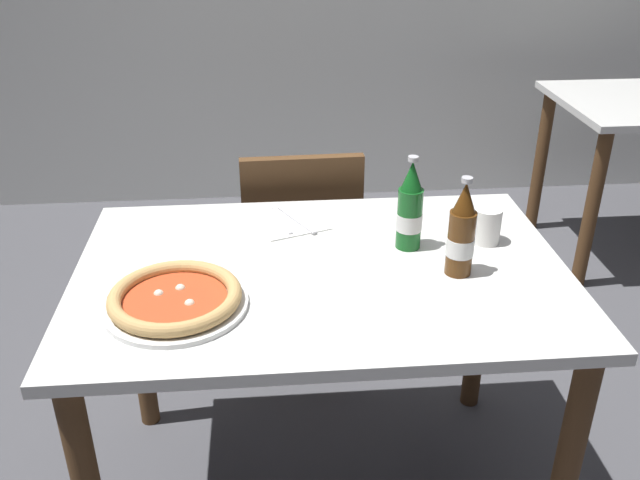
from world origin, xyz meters
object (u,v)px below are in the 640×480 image
paper_cup (487,225)px  napkin_with_cutlery (290,221)px  pizza_margherita_near (175,299)px  beer_bottle_center (461,234)px  chair_behind_table (300,247)px  dining_table_main (322,307)px  beer_bottle_left (410,210)px

paper_cup → napkin_with_cutlery: bearing=162.4°
pizza_margherita_near → beer_bottle_center: bearing=8.3°
chair_behind_table → beer_bottle_center: 0.83m
chair_behind_table → dining_table_main: bearing=90.2°
pizza_margherita_near → beer_bottle_left: size_ratio=1.30×
napkin_with_cutlery → paper_cup: size_ratio=2.42×
napkin_with_cutlery → paper_cup: (0.50, -0.16, 0.04)m
beer_bottle_left → napkin_with_cutlery: size_ratio=1.08×
chair_behind_table → napkin_with_cutlery: size_ratio=3.70×
dining_table_main → pizza_margherita_near: bearing=-156.3°
beer_bottle_left → paper_cup: beer_bottle_left is taller
paper_cup → beer_bottle_left: bearing=-177.7°
beer_bottle_left → beer_bottle_center: 0.17m
dining_table_main → chair_behind_table: (-0.02, 0.61, -0.15)m
dining_table_main → beer_bottle_center: size_ratio=4.86×
beer_bottle_center → dining_table_main: bearing=171.0°
chair_behind_table → pizza_margherita_near: bearing=65.6°
dining_table_main → beer_bottle_left: beer_bottle_left is taller
paper_cup → dining_table_main: bearing=-167.2°
pizza_margherita_near → napkin_with_cutlery: (0.27, 0.41, -0.02)m
pizza_margherita_near → beer_bottle_center: (0.66, 0.10, 0.08)m
chair_behind_table → pizza_margherita_near: 0.87m
beer_bottle_left → chair_behind_table: bearing=115.8°
chair_behind_table → paper_cup: bearing=130.2°
beer_bottle_left → beer_bottle_center: bearing=-56.6°
pizza_margherita_near → beer_bottle_left: 0.62m
chair_behind_table → pizza_margherita_near: (-0.32, -0.76, 0.29)m
dining_table_main → pizza_margherita_near: size_ratio=3.75×
dining_table_main → beer_bottle_left: 0.33m
napkin_with_cutlery → beer_bottle_center: bearing=-38.5°
dining_table_main → napkin_with_cutlery: napkin_with_cutlery is taller
chair_behind_table → beer_bottle_center: beer_bottle_center is taller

